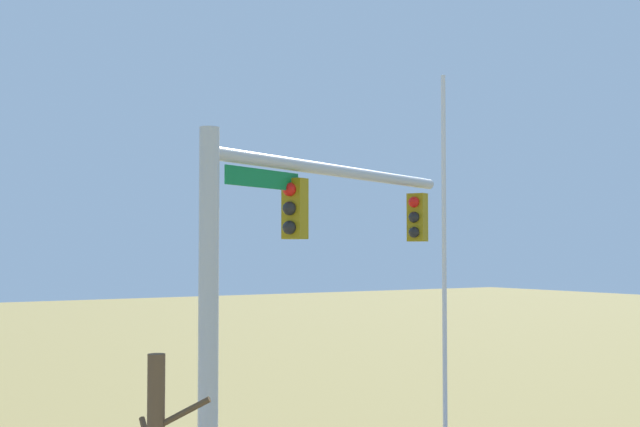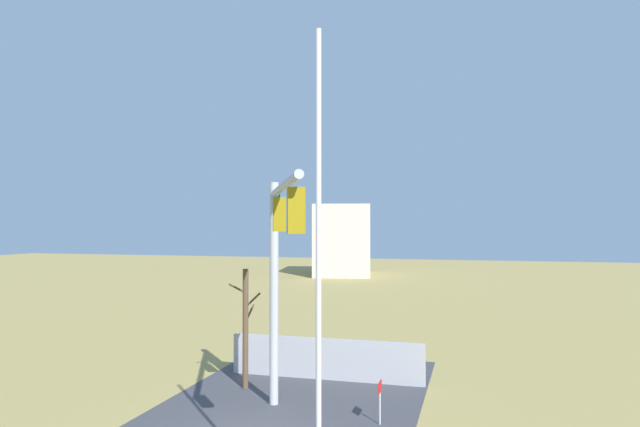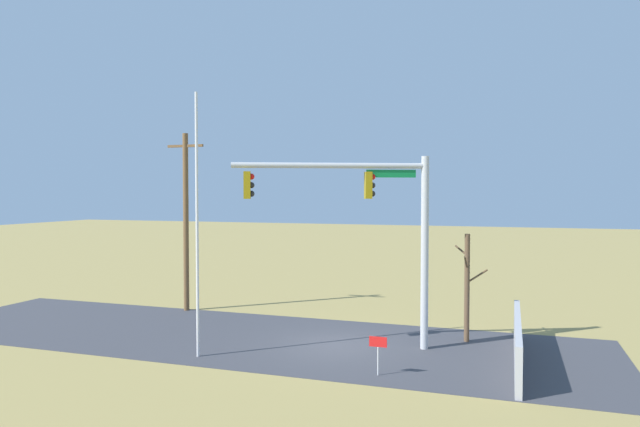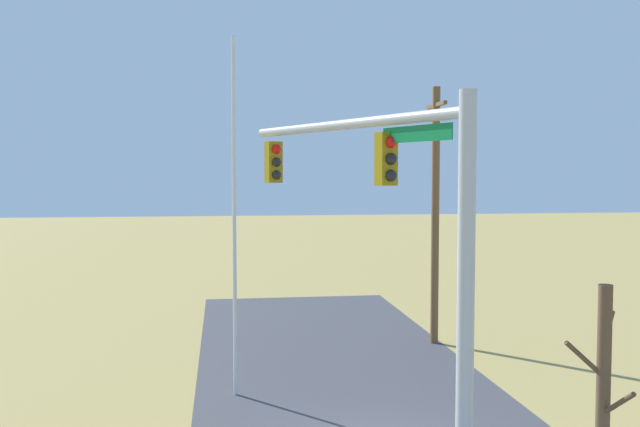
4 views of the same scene
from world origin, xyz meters
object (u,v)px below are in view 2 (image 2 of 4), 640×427
(bare_tree, at_px, (246,327))
(distant_building, at_px, (343,240))
(flagpole, at_px, (319,287))
(signal_mast, at_px, (279,252))
(open_sign, at_px, (380,392))

(bare_tree, height_order, distant_building, distant_building)
(bare_tree, relative_size, distant_building, 0.46)
(flagpole, bearing_deg, bare_tree, 30.16)
(signal_mast, height_order, open_sign, signal_mast)
(open_sign, bearing_deg, bare_tree, 65.53)
(signal_mast, relative_size, open_sign, 5.74)
(signal_mast, distance_m, distant_building, 48.14)
(open_sign, bearing_deg, signal_mast, 104.84)
(signal_mast, relative_size, bare_tree, 1.70)
(flagpole, relative_size, distant_building, 1.02)
(bare_tree, distance_m, open_sign, 5.71)
(flagpole, height_order, distant_building, flagpole)
(signal_mast, height_order, distant_building, distant_building)
(signal_mast, xyz_separation_m, bare_tree, (3.05, 2.29, -2.76))
(signal_mast, bearing_deg, distant_building, 10.90)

